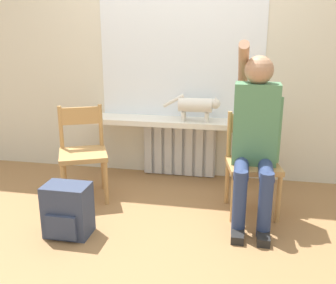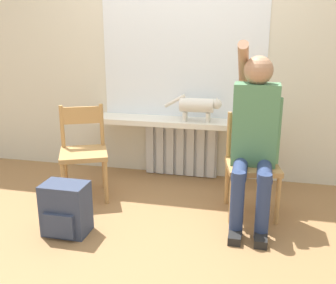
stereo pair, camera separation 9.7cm
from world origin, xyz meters
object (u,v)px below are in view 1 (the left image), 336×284
object	(u,v)px
cat	(197,105)
chair_right	(252,162)
backpack	(68,210)
chair_left	(83,151)
person	(256,132)

from	to	relation	value
cat	chair_right	bearing A→B (deg)	-45.91
chair_right	backpack	size ratio (longest dim) A/B	2.09
chair_right	cat	size ratio (longest dim) A/B	1.48
chair_left	chair_right	xyz separation A→B (m)	(1.45, 0.00, 0.00)
person	cat	bearing A→B (deg)	129.73
backpack	person	bearing A→B (deg)	23.39
chair_left	cat	world-z (taller)	cat
backpack	chair_left	bearing A→B (deg)	102.80
chair_left	backpack	size ratio (longest dim) A/B	2.09
chair_left	person	bearing A→B (deg)	-28.33
cat	backpack	size ratio (longest dim) A/B	1.41
cat	backpack	bearing A→B (deg)	-123.08
chair_right	person	size ratio (longest dim) A/B	0.58
cat	backpack	world-z (taller)	cat
person	cat	xyz separation A→B (m)	(-0.53, 0.63, 0.06)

